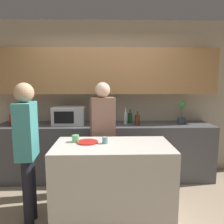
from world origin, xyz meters
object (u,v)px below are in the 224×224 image
person_center (27,142)px  toaster (19,119)px  person_left (103,128)px  cup_1 (105,140)px  microwave (69,116)px  bottle_0 (126,118)px  plate_on_island (87,142)px  bottle_1 (130,118)px  cup_0 (76,139)px  potted_plant (182,112)px  bottle_2 (137,120)px

person_center → toaster: bearing=-159.8°
toaster → person_left: size_ratio=0.16×
cup_1 → person_center: (-0.88, -0.12, 0.02)m
microwave → bottle_0: (0.95, 0.01, -0.05)m
toaster → plate_on_island: (1.23, -1.06, -0.10)m
microwave → person_center: (-0.28, -1.21, -0.11)m
bottle_1 → cup_0: size_ratio=2.72×
microwave → bottle_0: 0.95m
toaster → person_center: (0.55, -1.22, -0.05)m
microwave → person_center: 1.25m
bottle_1 → person_left: person_left is taller
microwave → bottle_1: microwave is taller
plate_on_island → cup_0: cup_0 is taller
potted_plant → microwave: bearing=-180.0°
microwave → person_left: (0.57, -0.52, -0.11)m
bottle_0 → cup_0: (-0.70, -1.03, -0.07)m
microwave → bottle_2: bearing=-4.4°
potted_plant → plate_on_island: potted_plant is taller
bottle_0 → bottle_2: bearing=-26.6°
potted_plant → toaster: bearing=-180.0°
potted_plant → person_center: (-2.18, -1.22, -0.15)m
bottle_0 → cup_1: bottle_0 is taller
microwave → bottle_0: bearing=0.4°
microwave → cup_1: bearing=-61.2°
potted_plant → cup_0: bearing=-148.3°
person_left → person_center: 1.10m
plate_on_island → person_left: size_ratio=0.16×
bottle_2 → cup_1: bottle_2 is taller
potted_plant → bottle_2: bearing=-173.3°
cup_0 → person_left: size_ratio=0.05×
bottle_1 → cup_1: bearing=-110.2°
toaster → person_center: bearing=-65.5°
bottle_0 → bottle_2: 0.21m
potted_plant → bottle_0: (-0.96, 0.00, -0.09)m
cup_1 → potted_plant: bearing=40.1°
potted_plant → person_center: bearing=-150.9°
person_left → microwave: bearing=-53.5°
toaster → bottle_1: (1.87, 0.08, 0.00)m
microwave → person_left: size_ratio=0.32×
toaster → bottle_1: bearing=2.5°
potted_plant → bottle_2: potted_plant is taller
cup_0 → plate_on_island: bearing=-12.4°
bottle_0 → cup_0: bottle_0 is taller
cup_1 → person_center: 0.89m
potted_plant → bottle_2: size_ratio=1.69×
bottle_1 → bottle_2: (0.10, -0.17, -0.00)m
bottle_1 → person_left: size_ratio=0.15×
bottle_0 → person_center: (-1.23, -1.22, -0.06)m
microwave → cup_1: size_ratio=6.58×
bottle_2 → person_center: (-1.42, -1.13, -0.05)m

